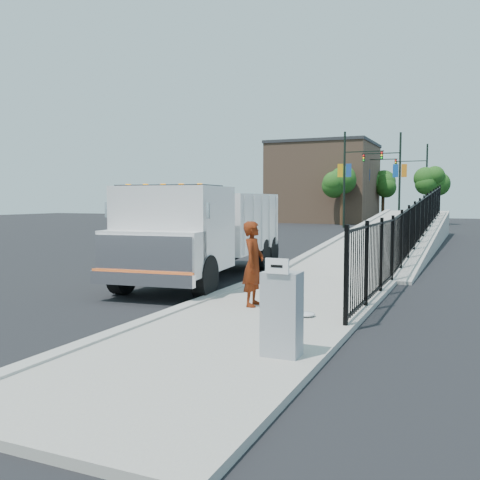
% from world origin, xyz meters
% --- Properties ---
extents(ground, '(120.00, 120.00, 0.00)m').
position_xyz_m(ground, '(0.00, 0.00, 0.00)').
color(ground, black).
rests_on(ground, ground).
extents(sidewalk, '(3.55, 12.00, 0.12)m').
position_xyz_m(sidewalk, '(1.93, -2.00, 0.06)').
color(sidewalk, '#9E998E').
rests_on(sidewalk, ground).
extents(curb, '(0.30, 12.00, 0.16)m').
position_xyz_m(curb, '(0.00, -2.00, 0.08)').
color(curb, '#ADAAA3').
rests_on(curb, ground).
extents(ramp, '(3.95, 24.06, 3.19)m').
position_xyz_m(ramp, '(2.12, 16.00, 0.00)').
color(ramp, '#9E998E').
rests_on(ramp, ground).
extents(iron_fence, '(0.10, 28.00, 1.80)m').
position_xyz_m(iron_fence, '(3.55, 12.00, 0.90)').
color(iron_fence, black).
rests_on(iron_fence, ground).
extents(truck, '(3.47, 8.44, 2.81)m').
position_xyz_m(truck, '(-1.73, 2.50, 1.58)').
color(truck, black).
rests_on(truck, ground).
extents(worker, '(0.49, 0.70, 1.84)m').
position_xyz_m(worker, '(1.32, -1.02, 1.04)').
color(worker, '#5C1D09').
rests_on(worker, sidewalk).
extents(utility_cabinet, '(0.55, 0.40, 1.25)m').
position_xyz_m(utility_cabinet, '(3.10, -4.27, 0.75)').
color(utility_cabinet, gray).
rests_on(utility_cabinet, sidewalk).
extents(arrow_sign, '(0.35, 0.04, 0.22)m').
position_xyz_m(arrow_sign, '(3.10, -4.49, 1.48)').
color(arrow_sign, white).
rests_on(arrow_sign, utility_cabinet).
extents(debris, '(0.38, 0.38, 0.10)m').
position_xyz_m(debris, '(2.67, -1.58, 0.17)').
color(debris, silver).
rests_on(debris, sidewalk).
extents(light_pole_0, '(3.77, 0.22, 8.00)m').
position_xyz_m(light_pole_0, '(-4.08, 33.03, 4.36)').
color(light_pole_0, black).
rests_on(light_pole_0, ground).
extents(light_pole_1, '(3.78, 0.22, 8.00)m').
position_xyz_m(light_pole_1, '(-0.50, 35.31, 4.36)').
color(light_pole_1, black).
rests_on(light_pole_1, ground).
extents(light_pole_2, '(3.77, 0.22, 8.00)m').
position_xyz_m(light_pole_2, '(-4.23, 42.54, 4.36)').
color(light_pole_2, black).
rests_on(light_pole_2, ground).
extents(light_pole_3, '(3.78, 0.22, 8.00)m').
position_xyz_m(light_pole_3, '(0.80, 46.20, 4.36)').
color(light_pole_3, black).
rests_on(light_pole_3, ground).
extents(tree_0, '(2.59, 2.59, 5.29)m').
position_xyz_m(tree_0, '(-5.49, 37.19, 3.94)').
color(tree_0, '#382314').
rests_on(tree_0, ground).
extents(tree_1, '(2.08, 2.08, 5.04)m').
position_xyz_m(tree_1, '(1.68, 41.44, 3.89)').
color(tree_1, '#382314').
rests_on(tree_1, ground).
extents(tree_2, '(2.64, 2.64, 5.32)m').
position_xyz_m(tree_2, '(-3.50, 48.17, 3.95)').
color(tree_2, '#382314').
rests_on(tree_2, ground).
extents(building, '(10.00, 10.00, 8.00)m').
position_xyz_m(building, '(-9.00, 44.00, 4.00)').
color(building, '#8C664C').
rests_on(building, ground).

